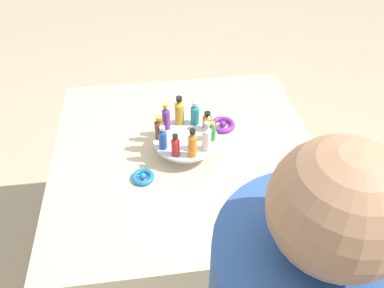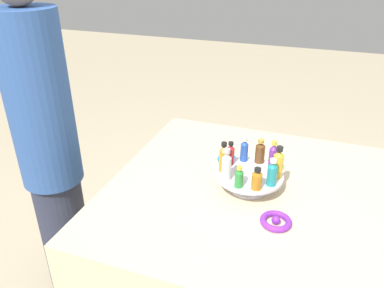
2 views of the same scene
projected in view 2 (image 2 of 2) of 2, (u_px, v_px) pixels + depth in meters
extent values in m
cube|color=beige|center=(242.00, 261.00, 1.66)|extent=(1.09, 1.09, 0.78)
cylinder|color=silver|center=(248.00, 187.00, 1.48)|extent=(0.16, 0.16, 0.01)
cylinder|color=silver|center=(249.00, 181.00, 1.47)|extent=(0.08, 0.08, 0.05)
cylinder|color=silver|center=(249.00, 175.00, 1.45)|extent=(0.26, 0.26, 0.01)
cylinder|color=gold|center=(278.00, 166.00, 1.41)|extent=(0.04, 0.04, 0.09)
cone|color=gold|center=(279.00, 153.00, 1.38)|extent=(0.04, 0.04, 0.02)
cylinder|color=black|center=(280.00, 149.00, 1.38)|extent=(0.03, 0.03, 0.02)
cylinder|color=#702D93|center=(273.00, 159.00, 1.47)|extent=(0.03, 0.03, 0.09)
cone|color=#702D93|center=(274.00, 147.00, 1.44)|extent=(0.03, 0.03, 0.02)
cylinder|color=gold|center=(275.00, 143.00, 1.44)|extent=(0.02, 0.02, 0.02)
cylinder|color=brown|center=(260.00, 154.00, 1.51)|extent=(0.04, 0.04, 0.07)
cone|color=brown|center=(261.00, 144.00, 1.49)|extent=(0.04, 0.04, 0.02)
cylinder|color=#B79338|center=(261.00, 141.00, 1.49)|extent=(0.03, 0.03, 0.01)
cylinder|color=#234CAD|center=(244.00, 152.00, 1.53)|extent=(0.03, 0.03, 0.07)
cone|color=#234CAD|center=(245.00, 143.00, 1.50)|extent=(0.03, 0.03, 0.02)
cylinder|color=silver|center=(245.00, 139.00, 1.50)|extent=(0.02, 0.02, 0.01)
cylinder|color=#B21E23|center=(230.00, 156.00, 1.50)|extent=(0.03, 0.03, 0.07)
cone|color=#B21E23|center=(231.00, 147.00, 1.48)|extent=(0.03, 0.03, 0.02)
cylinder|color=black|center=(231.00, 144.00, 1.48)|extent=(0.02, 0.02, 0.01)
cylinder|color=orange|center=(223.00, 161.00, 1.45)|extent=(0.03, 0.03, 0.09)
cone|color=orange|center=(224.00, 148.00, 1.43)|extent=(0.03, 0.03, 0.02)
cylinder|color=black|center=(224.00, 144.00, 1.42)|extent=(0.02, 0.02, 0.02)
cylinder|color=silver|center=(226.00, 169.00, 1.39)|extent=(0.03, 0.03, 0.09)
cone|color=silver|center=(227.00, 156.00, 1.37)|extent=(0.03, 0.03, 0.02)
cylinder|color=#B2B2B7|center=(227.00, 151.00, 1.36)|extent=(0.02, 0.02, 0.02)
cylinder|color=#288438|center=(239.00, 179.00, 1.36)|extent=(0.03, 0.03, 0.06)
cone|color=#288438|center=(239.00, 171.00, 1.34)|extent=(0.03, 0.03, 0.01)
cylinder|color=gold|center=(240.00, 168.00, 1.34)|extent=(0.02, 0.02, 0.01)
cylinder|color=#AD6B19|center=(257.00, 181.00, 1.35)|extent=(0.04, 0.04, 0.06)
cone|color=#AD6B19|center=(257.00, 173.00, 1.33)|extent=(0.04, 0.04, 0.01)
cylinder|color=black|center=(258.00, 170.00, 1.32)|extent=(0.02, 0.02, 0.01)
cylinder|color=teal|center=(272.00, 176.00, 1.37)|extent=(0.04, 0.04, 0.08)
cone|color=teal|center=(273.00, 165.00, 1.34)|extent=(0.03, 0.03, 0.02)
cylinder|color=silver|center=(273.00, 161.00, 1.34)|extent=(0.02, 0.02, 0.01)
torus|color=blue|center=(227.00, 159.00, 1.67)|extent=(0.09, 0.09, 0.02)
sphere|color=blue|center=(227.00, 158.00, 1.67)|extent=(0.03, 0.03, 0.03)
torus|color=purple|center=(276.00, 221.00, 1.29)|extent=(0.11, 0.11, 0.02)
sphere|color=purple|center=(276.00, 220.00, 1.28)|extent=(0.03, 0.03, 0.03)
cylinder|color=#282D42|center=(65.00, 233.00, 1.91)|extent=(0.23, 0.23, 0.67)
cylinder|color=#2D5193|center=(39.00, 102.00, 1.58)|extent=(0.27, 0.27, 0.76)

